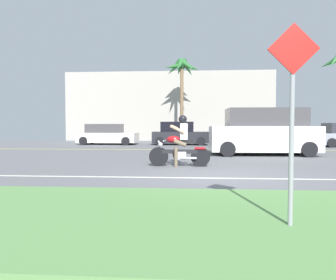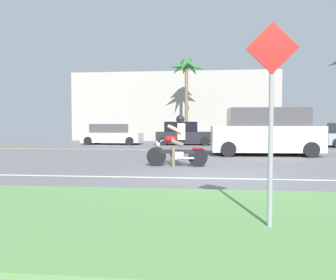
{
  "view_description": "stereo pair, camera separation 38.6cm",
  "coord_description": "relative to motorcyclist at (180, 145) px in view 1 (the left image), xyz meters",
  "views": [
    {
      "loc": [
        -0.72,
        -8.57,
        1.3
      ],
      "look_at": [
        -1.68,
        4.4,
        0.73
      ],
      "focal_mm": 34.85,
      "sensor_mm": 36.0,
      "label": 1
    },
    {
      "loc": [
        -0.34,
        -8.54,
        1.3
      ],
      "look_at": [
        -1.68,
        4.4,
        0.73
      ],
      "focal_mm": 34.85,
      "sensor_mm": 36.0,
      "label": 2
    }
  ],
  "objects": [
    {
      "name": "lane_line_near",
      "position": [
        1.1,
        -2.29,
        -0.69
      ],
      "size": [
        50.4,
        0.12,
        0.01
      ],
      "primitive_type": "cube",
      "color": "silver",
      "rests_on": "ground"
    },
    {
      "name": "ground",
      "position": [
        1.1,
        1.21,
        -0.71
      ],
      "size": [
        56.0,
        30.0,
        0.04
      ],
      "primitive_type": "cube",
      "color": "slate"
    },
    {
      "name": "motorcyclist",
      "position": [
        0.0,
        0.0,
        0.0
      ],
      "size": [
        1.95,
        0.64,
        1.63
      ],
      "color": "black",
      "rests_on": "ground"
    },
    {
      "name": "lane_line_far",
      "position": [
        1.1,
        7.15,
        -0.69
      ],
      "size": [
        50.4,
        0.12,
        0.01
      ],
      "primitive_type": "cube",
      "color": "yellow",
      "rests_on": "ground"
    },
    {
      "name": "parked_car_2",
      "position": [
        4.08,
        9.99,
        0.08
      ],
      "size": [
        4.39,
        2.06,
        1.67
      ],
      "color": "#2D663D",
      "rests_on": "ground"
    },
    {
      "name": "parked_car_1",
      "position": [
        -0.46,
        11.87,
        0.04
      ],
      "size": [
        3.8,
        1.95,
        1.56
      ],
      "color": "#232328",
      "rests_on": "ground"
    },
    {
      "name": "suv_nearby",
      "position": [
        3.56,
        4.41,
        0.31
      ],
      "size": [
        4.84,
        2.32,
        2.06
      ],
      "color": "white",
      "rests_on": "ground"
    },
    {
      "name": "palm_tree_1",
      "position": [
        -0.39,
        14.58,
        4.75
      ],
      "size": [
        2.79,
        2.83,
        6.45
      ],
      "color": "brown",
      "rests_on": "ground"
    },
    {
      "name": "parked_car_0",
      "position": [
        -5.48,
        11.8,
        -0.02
      ],
      "size": [
        4.08,
        2.08,
        1.42
      ],
      "color": "white",
      "rests_on": "ground"
    },
    {
      "name": "grass_median",
      "position": [
        1.1,
        -5.89,
        -0.66
      ],
      "size": [
        56.0,
        3.8,
        0.06
      ],
      "primitive_type": "cube",
      "color": "#5B8C4C",
      "rests_on": "ground"
    },
    {
      "name": "street_sign",
      "position": [
        1.6,
        -6.27,
        0.86
      ],
      "size": [
        0.62,
        0.06,
        2.54
      ],
      "color": "gray",
      "rests_on": "ground"
    },
    {
      "name": "building_far",
      "position": [
        -1.64,
        19.21,
        2.26
      ],
      "size": [
        17.85,
        4.0,
        5.91
      ],
      "primitive_type": "cube",
      "color": "#A8A399",
      "rests_on": "ground"
    }
  ]
}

